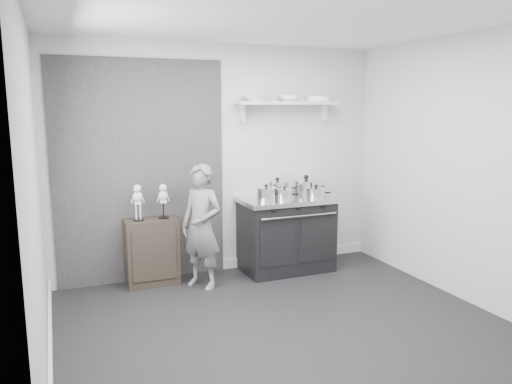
% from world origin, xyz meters
% --- Properties ---
extents(ground, '(4.00, 4.00, 0.00)m').
position_xyz_m(ground, '(0.00, 0.00, 0.00)').
color(ground, black).
rests_on(ground, ground).
extents(room_shell, '(4.02, 3.62, 2.71)m').
position_xyz_m(room_shell, '(-0.09, 0.15, 1.64)').
color(room_shell, '#B9B9B7').
rests_on(room_shell, ground).
extents(wall_shelf, '(1.30, 0.26, 0.24)m').
position_xyz_m(wall_shelf, '(0.80, 1.68, 2.01)').
color(wall_shelf, silver).
rests_on(wall_shelf, room_shell).
extents(stove, '(1.12, 0.70, 0.90)m').
position_xyz_m(stove, '(0.71, 1.48, 0.45)').
color(stove, black).
rests_on(stove, ground).
extents(side_cabinet, '(0.57, 0.33, 0.74)m').
position_xyz_m(side_cabinet, '(-0.90, 1.61, 0.37)').
color(side_cabinet, black).
rests_on(side_cabinet, ground).
extents(child, '(0.57, 0.60, 1.37)m').
position_xyz_m(child, '(-0.40, 1.30, 0.69)').
color(child, slate).
rests_on(child, ground).
extents(pot_front_left, '(0.31, 0.22, 0.19)m').
position_xyz_m(pot_front_left, '(0.40, 1.38, 0.98)').
color(pot_front_left, silver).
rests_on(pot_front_left, stove).
extents(pot_back_left, '(0.35, 0.26, 0.23)m').
position_xyz_m(pot_back_left, '(0.64, 1.59, 1.00)').
color(pot_back_left, silver).
rests_on(pot_back_left, stove).
extents(pot_back_right, '(0.43, 0.34, 0.25)m').
position_xyz_m(pot_back_right, '(1.02, 1.56, 1.00)').
color(pot_back_right, silver).
rests_on(pot_back_right, stove).
extents(pot_front_right, '(0.32, 0.23, 0.16)m').
position_xyz_m(pot_front_right, '(1.02, 1.32, 0.96)').
color(pot_front_right, silver).
rests_on(pot_front_right, stove).
extents(pot_front_center, '(0.28, 0.20, 0.17)m').
position_xyz_m(pot_front_center, '(0.61, 1.33, 0.97)').
color(pot_front_center, silver).
rests_on(pot_front_center, stove).
extents(skeleton_full, '(0.13, 0.08, 0.46)m').
position_xyz_m(skeleton_full, '(-1.03, 1.61, 0.97)').
color(skeleton_full, beige).
rests_on(skeleton_full, side_cabinet).
extents(skeleton_torso, '(0.13, 0.08, 0.45)m').
position_xyz_m(skeleton_torso, '(-0.75, 1.61, 0.97)').
color(skeleton_torso, beige).
rests_on(skeleton_torso, side_cabinet).
extents(bowl_large, '(0.30, 0.30, 0.07)m').
position_xyz_m(bowl_large, '(0.39, 1.67, 2.08)').
color(bowl_large, white).
rests_on(bowl_large, wall_shelf).
extents(bowl_small, '(0.22, 0.22, 0.07)m').
position_xyz_m(bowl_small, '(0.82, 1.67, 2.07)').
color(bowl_small, white).
rests_on(bowl_small, wall_shelf).
extents(plate_stack, '(0.28, 0.28, 0.06)m').
position_xyz_m(plate_stack, '(1.23, 1.67, 2.07)').
color(plate_stack, white).
rests_on(plate_stack, wall_shelf).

